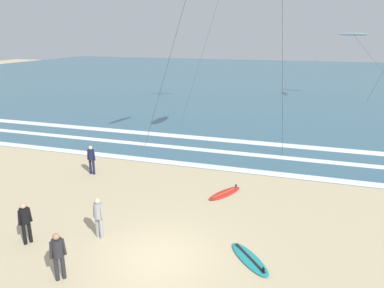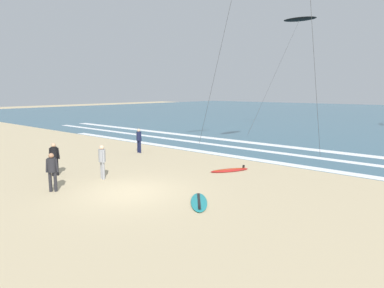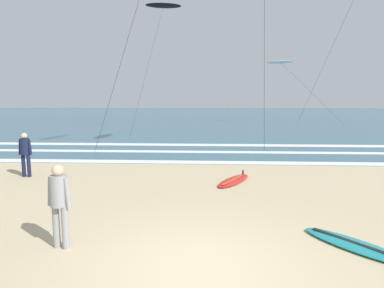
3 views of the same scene
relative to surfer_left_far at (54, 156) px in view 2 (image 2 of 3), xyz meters
name	(u,v)px [view 2 (image 2 of 3)]	position (x,y,z in m)	size (l,w,h in m)	color
ground_plane	(129,192)	(4.87, 0.59, -0.96)	(160.00, 160.00, 0.00)	tan
wave_foam_shoreline	(262,161)	(5.98, 9.59, -0.94)	(39.04, 0.73, 0.01)	white
wave_foam_mid_break	(245,149)	(3.00, 12.48, -0.94)	(49.70, 0.69, 0.01)	white
wave_foam_outer_break	(307,149)	(6.43, 15.12, -0.94)	(57.41, 0.95, 0.01)	white
surfer_left_far	(54,156)	(0.00, 0.00, 0.00)	(0.32, 0.50, 1.60)	black
surfer_right_near	(52,169)	(2.42, -1.34, 0.00)	(0.41, 0.44, 1.60)	#232328
surfer_left_near	(139,138)	(-1.52, 6.62, 0.00)	(0.51, 0.32, 1.60)	#141938
surfer_background_far	(102,159)	(2.29, 1.13, 0.00)	(0.51, 0.32, 1.60)	gray
surfboard_right_spare	(230,170)	(5.91, 6.26, -0.91)	(1.52, 2.13, 0.25)	red
surfboard_foreground_flat	(199,202)	(7.85, 1.41, -0.91)	(1.83, 1.98, 0.25)	teal
kite_black_far_left	(300,20)	(0.94, 25.53, 10.03)	(3.43, 7.03, 11.27)	black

